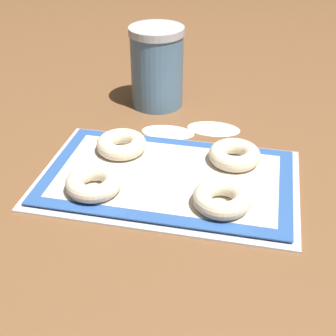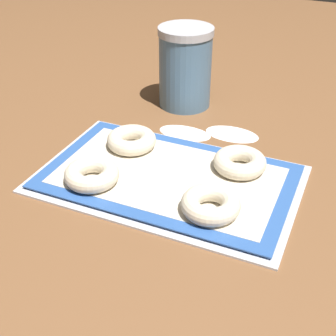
# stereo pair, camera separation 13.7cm
# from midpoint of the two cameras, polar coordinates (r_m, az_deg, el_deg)

# --- Properties ---
(ground_plane) EXTENTS (2.80, 2.80, 0.00)m
(ground_plane) POSITION_cam_midpoint_polar(r_m,az_deg,el_deg) (0.84, -5.04, -1.23)
(ground_plane) COLOR brown
(baking_tray) EXTENTS (0.45, 0.28, 0.01)m
(baking_tray) POSITION_cam_midpoint_polar(r_m,az_deg,el_deg) (0.82, -4.73, -1.55)
(baking_tray) COLOR silver
(baking_tray) RESTS_ON ground_plane
(baking_mat) EXTENTS (0.43, 0.26, 0.00)m
(baking_mat) POSITION_cam_midpoint_polar(r_m,az_deg,el_deg) (0.82, -4.75, -1.24)
(baking_mat) COLOR #2D569E
(baking_mat) RESTS_ON baking_tray
(bagel_front_left) EXTENTS (0.09, 0.09, 0.03)m
(bagel_front_left) POSITION_cam_midpoint_polar(r_m,az_deg,el_deg) (0.79, -13.97, -2.06)
(bagel_front_left) COLOR beige
(bagel_front_left) RESTS_ON baking_mat
(bagel_front_right) EXTENTS (0.09, 0.09, 0.03)m
(bagel_front_right) POSITION_cam_midpoint_polar(r_m,az_deg,el_deg) (0.74, 1.39, -4.04)
(bagel_front_right) COLOR beige
(bagel_front_right) RESTS_ON baking_mat
(bagel_back_left) EXTENTS (0.09, 0.09, 0.03)m
(bagel_back_left) POSITION_cam_midpoint_polar(r_m,az_deg,el_deg) (0.89, -10.09, 2.65)
(bagel_back_left) COLOR beige
(bagel_back_left) RESTS_ON baking_mat
(bagel_back_right) EXTENTS (0.09, 0.09, 0.03)m
(bagel_back_right) POSITION_cam_midpoint_polar(r_m,az_deg,el_deg) (0.85, 3.61, 1.38)
(bagel_back_right) COLOR beige
(bagel_back_right) RESTS_ON baking_mat
(flour_canister) EXTENTS (0.12, 0.12, 0.18)m
(flour_canister) POSITION_cam_midpoint_polar(r_m,az_deg,el_deg) (1.06, -5.11, 12.03)
(flour_canister) COLOR slate
(flour_canister) RESTS_ON ground_plane
(flour_patch_near) EXTENTS (0.11, 0.06, 0.00)m
(flour_patch_near) POSITION_cam_midpoint_polar(r_m,az_deg,el_deg) (0.97, -4.02, 4.26)
(flour_patch_near) COLOR white
(flour_patch_near) RESTS_ON ground_plane
(flour_patch_far) EXTENTS (0.11, 0.07, 0.00)m
(flour_patch_far) POSITION_cam_midpoint_polar(r_m,az_deg,el_deg) (0.99, 1.67, 4.68)
(flour_patch_far) COLOR white
(flour_patch_far) RESTS_ON ground_plane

